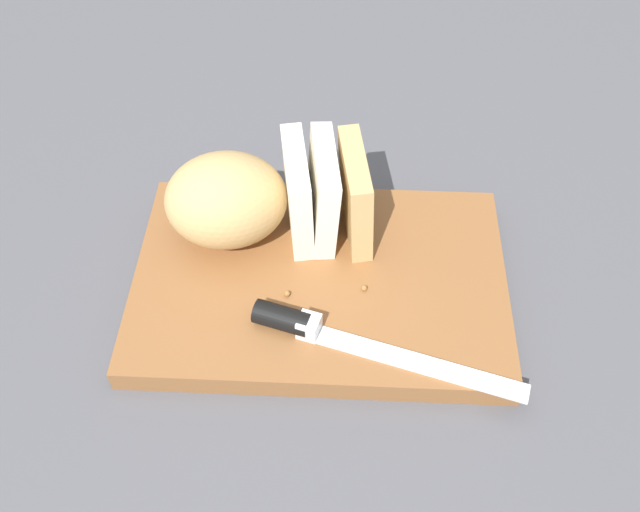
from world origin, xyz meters
The scene contains 6 objects.
ground_plane centered at (0.00, 0.00, 0.00)m, with size 3.00×3.00×0.00m, color #4C4C51.
cutting_board centered at (0.00, 0.00, 0.01)m, with size 0.38×0.25×0.03m, color brown.
bread_loaf centered at (-0.06, 0.06, 0.08)m, with size 0.22×0.13×0.10m.
bread_knife centered at (0.00, -0.07, 0.03)m, with size 0.26×0.10×0.02m.
crumb_near_knife centered at (0.04, -0.02, 0.03)m, with size 0.01×0.01×0.01m, color #996633.
crumb_near_loaf centered at (-0.03, -0.03, 0.03)m, with size 0.01×0.01×0.01m, color #996633.
Camera 1 is at (0.02, -0.44, 0.59)m, focal length 39.50 mm.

